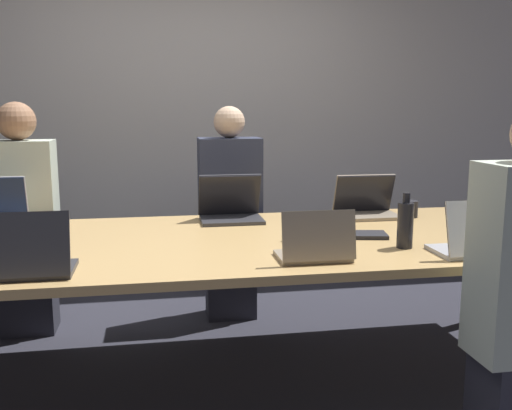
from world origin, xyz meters
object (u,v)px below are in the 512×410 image
laptop_far_right (366,204)px  stapler (294,239)px  person_far_left (23,222)px  laptop_near_left (27,258)px  laptop_near_midright (316,246)px  laptop_far_center (231,207)px  cup_far_right (410,209)px  cup_far_left (39,222)px  person_far_center (230,217)px  laptop_near_right (475,240)px  bottle_near_right (405,224)px

laptop_far_right → stapler: 0.84m
person_far_left → laptop_near_left: person_far_left is taller
laptop_near_midright → stapler: laptop_near_midright is taller
laptop_far_center → cup_far_right: size_ratio=3.62×
cup_far_left → laptop_near_left: size_ratio=0.24×
person_far_center → laptop_far_right: size_ratio=3.85×
laptop_far_right → stapler: laptop_far_right is taller
person_far_left → cup_far_left: bearing=-67.7°
laptop_far_center → laptop_near_midright: bearing=-75.5°
laptop_far_right → laptop_far_center: bearing=178.3°
cup_far_right → person_far_left: (-2.29, 0.48, -0.10)m
person_far_center → cup_far_right: size_ratio=14.09×
person_far_left → cup_far_right: bearing=-11.8°
laptop_far_center → laptop_near_left: 1.33m
cup_far_right → cup_far_left: 2.11m
laptop_near_right → person_far_left: (-2.18, 1.36, -0.12)m
bottle_near_right → laptop_near_left: bearing=-173.7°
laptop_near_right → stapler: laptop_near_right is taller
person_far_center → laptop_near_left: (-0.97, -1.40, 0.14)m
bottle_near_right → person_far_left: bearing=149.0°
cup_far_right → person_far_center: bearing=152.1°
laptop_near_right → stapler: bearing=-25.7°
bottle_near_right → stapler: size_ratio=1.67×
laptop_near_left → stapler: laptop_near_left is taller
stapler → laptop_near_left: bearing=-170.9°
cup_far_right → laptop_near_right: (-0.10, -0.88, 0.02)m
person_far_center → laptop_far_right: person_far_center is taller
laptop_near_left → stapler: size_ratio=2.20×
cup_far_left → stapler: (1.27, -0.57, -0.01)m
stapler → laptop_near_right: bearing=-33.4°
cup_far_right → cup_far_left: (-2.11, 0.04, -0.01)m
laptop_far_center → person_far_left: (-1.22, 0.38, -0.12)m
bottle_near_right → laptop_near_midright: 0.50m
person_far_center → person_far_left: bearing=-177.5°
cup_far_left → laptop_near_midright: (1.29, -0.88, 0.03)m
laptop_far_right → laptop_near_midright: (-0.57, -0.91, -0.01)m
bottle_near_right → cup_far_left: 1.91m
cup_far_right → laptop_near_left: bearing=-156.3°
cup_far_left → person_far_left: bearing=112.3°
person_far_left → bottle_near_right: bearing=-31.0°
stapler → laptop_far_center: bearing=102.3°
laptop_near_left → person_far_center: bearing=-124.6°
laptop_near_midright → stapler: 0.32m
laptop_far_center → cup_far_right: (1.06, -0.10, -0.03)m
person_far_left → laptop_near_left: (0.31, -1.35, 0.12)m
person_far_center → laptop_near_left: person_far_center is taller
person_far_center → bottle_near_right: person_far_center is taller
cup_far_right → stapler: cup_far_right is taller
person_far_left → cup_far_left: (0.18, -0.44, 0.09)m
cup_far_right → person_far_left: size_ratio=0.07×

